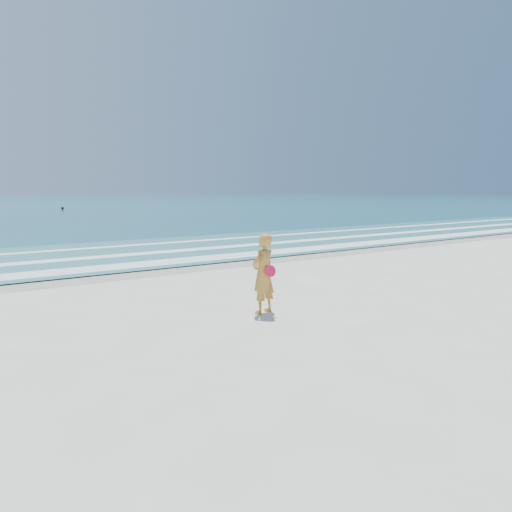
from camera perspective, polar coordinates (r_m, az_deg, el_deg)
ground at (r=10.82m, az=10.32°, el=-7.80°), size 400.00×400.00×0.00m
wet_sand at (r=18.10m, az=-10.61°, el=-1.53°), size 400.00×2.40×0.00m
shallow at (r=22.68m, az=-16.00°, el=0.27°), size 400.00×10.00×0.01m
foam_near at (r=19.27m, az=-12.26°, el=-0.86°), size 400.00×1.40×0.01m
foam_mid at (r=21.93m, az=-15.29°, el=0.07°), size 400.00×0.90×0.01m
foam_far at (r=25.03m, az=-17.94°, el=0.89°), size 400.00×0.60×0.01m
buoy at (r=72.16m, az=-21.25°, el=5.12°), size 0.38×0.38×0.38m
woman at (r=11.48m, az=0.83°, el=-2.04°), size 0.77×0.60×1.85m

